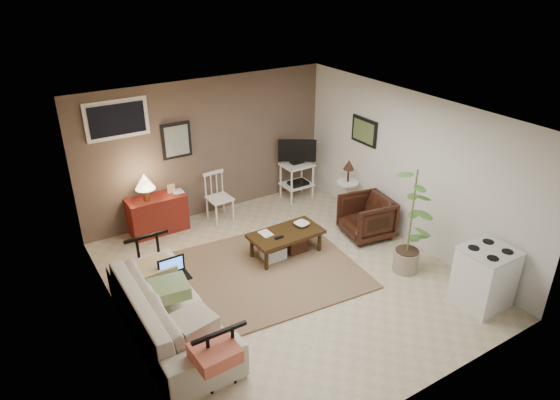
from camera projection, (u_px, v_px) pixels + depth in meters
floor at (286, 278)px, 7.16m from camera, size 5.00×5.00×0.00m
art_back at (176, 140)px, 8.14m from camera, size 0.50×0.03×0.60m
art_right at (364, 131)px, 8.35m from camera, size 0.03×0.60×0.45m
window at (117, 119)px, 7.49m from camera, size 0.96×0.03×0.60m
rug at (259, 273)px, 7.25m from camera, size 2.98×2.47×0.03m
coffee_table at (286, 242)px, 7.62m from camera, size 1.12×0.59×0.42m
sofa at (169, 302)px, 5.94m from camera, size 0.67×2.31×0.90m
sofa_pillows at (181, 306)px, 5.72m from camera, size 0.44×2.19×0.16m
sofa_end_rails at (180, 303)px, 6.03m from camera, size 0.62×2.30×0.78m
laptop at (173, 271)px, 6.29m from camera, size 0.35×0.26×0.24m
red_console at (156, 211)px, 8.22m from camera, size 0.94×0.42×1.09m
spindle_chair at (219, 198)px, 8.60m from camera, size 0.41×0.41×0.85m
tv_stand at (297, 168)px, 9.27m from camera, size 0.60×0.45×1.16m
side_table at (348, 181)px, 8.69m from camera, size 0.38×0.38×1.03m
armchair at (367, 215)px, 8.09m from camera, size 0.79×0.83×0.75m
potted_plant at (411, 218)px, 6.96m from camera, size 0.41×0.41×1.63m
stove at (485, 277)px, 6.46m from camera, size 0.64×0.60×0.84m
bowl at (302, 219)px, 7.68m from camera, size 0.23×0.09×0.22m
book_table at (261, 229)px, 7.40m from camera, size 0.16×0.03×0.22m
book_console at (172, 187)px, 8.21m from camera, size 0.17×0.03×0.23m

